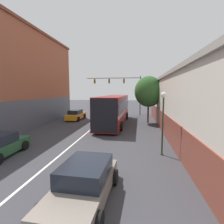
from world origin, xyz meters
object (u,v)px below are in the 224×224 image
at_px(bus, 114,108).
at_px(street_tree_near, 149,92).
at_px(parked_car_left_near, 76,115).
at_px(street_lamp, 163,116).
at_px(traffic_signal_gantry, 122,86).
at_px(hatchback_foreground, 84,183).

height_order(bus, street_tree_near, street_tree_near).
xyz_separation_m(parked_car_left_near, street_lamp, (10.31, -12.80, 1.83)).
relative_size(bus, street_lamp, 3.15).
bearing_deg(parked_car_left_near, bus, -111.10).
distance_m(parked_car_left_near, street_tree_near, 10.77).
relative_size(traffic_signal_gantry, street_lamp, 2.36).
height_order(parked_car_left_near, traffic_signal_gantry, traffic_signal_gantry).
bearing_deg(street_tree_near, parked_car_left_near, 172.65).
xyz_separation_m(traffic_signal_gantry, street_lamp, (4.20, -19.34, -2.51)).
height_order(bus, parked_car_left_near, bus).
bearing_deg(street_tree_near, hatchback_foreground, -101.48).
bearing_deg(bus, street_tree_near, -74.39).
xyz_separation_m(hatchback_foreground, traffic_signal_gantry, (-0.65, 24.57, 4.36)).
bearing_deg(street_tree_near, bus, -165.57).
distance_m(bus, parked_car_left_near, 6.48).
relative_size(hatchback_foreground, traffic_signal_gantry, 0.47).
bearing_deg(street_tree_near, street_lamp, -89.21).
relative_size(bus, traffic_signal_gantry, 1.33).
distance_m(bus, traffic_signal_gantry, 9.46).
bearing_deg(street_lamp, street_tree_near, 90.79).
bearing_deg(traffic_signal_gantry, street_tree_near, -62.75).
xyz_separation_m(bus, traffic_signal_gantry, (0.23, 8.95, 3.05)).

